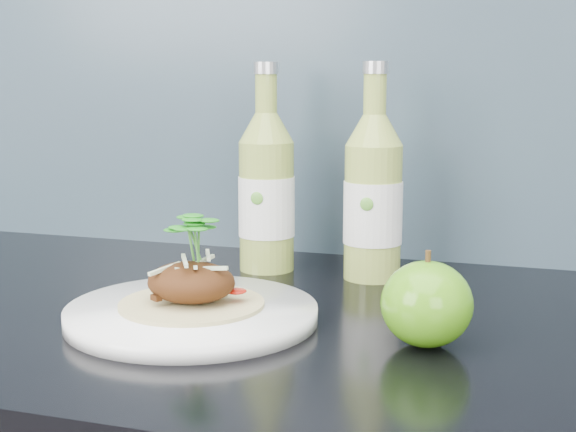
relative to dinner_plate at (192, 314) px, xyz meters
name	(u,v)px	position (x,y,z in m)	size (l,w,h in m)	color
dinner_plate	(192,314)	(0.00, 0.00, 0.00)	(0.33, 0.33, 0.02)	white
pork_taco	(191,278)	(0.00, 0.00, 0.04)	(0.14, 0.14, 0.10)	tan
green_apple	(427,304)	(0.23, 0.00, 0.03)	(0.08, 0.08, 0.09)	#40870E
cider_bottle_left	(267,192)	(0.00, 0.23, 0.09)	(0.07, 0.07, 0.26)	#92A645
cider_bottle_right	(373,198)	(0.13, 0.23, 0.09)	(0.08, 0.08, 0.26)	#99AF48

